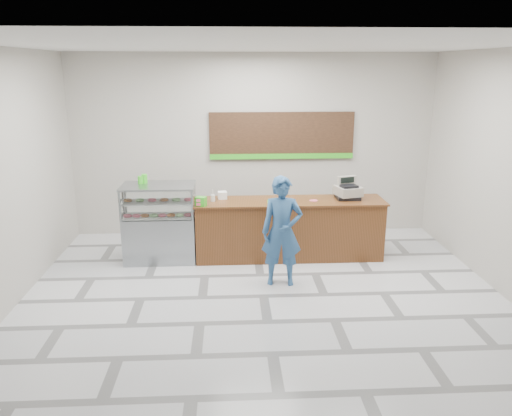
{
  "coord_description": "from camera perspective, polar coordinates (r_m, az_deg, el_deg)",
  "views": [
    {
      "loc": [
        -0.47,
        -6.65,
        3.24
      ],
      "look_at": [
        -0.06,
        0.9,
        1.09
      ],
      "focal_mm": 35.0,
      "sensor_mm": 36.0,
      "label": 1
    }
  ],
  "objects": [
    {
      "name": "floor",
      "position": [
        7.41,
        0.88,
        -10.03
      ],
      "size": [
        7.0,
        7.0,
        0.0
      ],
      "primitive_type": "plane",
      "color": "silver",
      "rests_on": "ground"
    },
    {
      "name": "back_wall",
      "position": [
        9.77,
        -0.3,
        7.13
      ],
      "size": [
        7.0,
        0.0,
        7.0
      ],
      "primitive_type": "plane",
      "rotation": [
        1.57,
        0.0,
        0.0
      ],
      "color": "#B4AFA6",
      "rests_on": "floor"
    },
    {
      "name": "ceiling",
      "position": [
        6.67,
        1.01,
        18.14
      ],
      "size": [
        7.0,
        7.0,
        0.0
      ],
      "primitive_type": "plane",
      "rotation": [
        3.14,
        0.0,
        0.0
      ],
      "color": "silver",
      "rests_on": "back_wall"
    },
    {
      "name": "sales_counter",
      "position": [
        8.7,
        3.81,
        -2.39
      ],
      "size": [
        3.26,
        0.76,
        1.03
      ],
      "color": "brown",
      "rests_on": "floor"
    },
    {
      "name": "display_case",
      "position": [
        8.67,
        -10.91,
        -1.6
      ],
      "size": [
        1.22,
        0.72,
        1.33
      ],
      "color": "gray",
      "rests_on": "floor"
    },
    {
      "name": "menu_board",
      "position": [
        9.75,
        2.97,
        8.17
      ],
      "size": [
        2.8,
        0.06,
        0.9
      ],
      "color": "black",
      "rests_on": "back_wall"
    },
    {
      "name": "cash_register",
      "position": [
        8.77,
        10.43,
        1.98
      ],
      "size": [
        0.49,
        0.5,
        0.37
      ],
      "rotation": [
        0.0,
        0.0,
        0.27
      ],
      "color": "black",
      "rests_on": "sales_counter"
    },
    {
      "name": "card_terminal",
      "position": [
        8.73,
        11.28,
        1.06
      ],
      "size": [
        0.12,
        0.18,
        0.04
      ],
      "primitive_type": "cube",
      "rotation": [
        0.0,
        0.0,
        0.26
      ],
      "color": "black",
      "rests_on": "sales_counter"
    },
    {
      "name": "serving_tray",
      "position": [
        8.39,
        2.45,
        0.69
      ],
      "size": [
        0.34,
        0.26,
        0.02
      ],
      "rotation": [
        0.0,
        0.0,
        -0.07
      ],
      "color": "#36C417",
      "rests_on": "sales_counter"
    },
    {
      "name": "napkin_box",
      "position": [
        8.64,
        -3.86,
        1.47
      ],
      "size": [
        0.16,
        0.16,
        0.13
      ],
      "primitive_type": "cube",
      "rotation": [
        0.0,
        0.0,
        0.12
      ],
      "color": "white",
      "rests_on": "sales_counter"
    },
    {
      "name": "straw_cup",
      "position": [
        8.48,
        -4.95,
        1.14
      ],
      "size": [
        0.07,
        0.07,
        0.11
      ],
      "primitive_type": "cylinder",
      "color": "silver",
      "rests_on": "sales_counter"
    },
    {
      "name": "promo_box",
      "position": [
        8.22,
        -6.33,
        0.76
      ],
      "size": [
        0.2,
        0.17,
        0.15
      ],
      "primitive_type": "cube",
      "rotation": [
        0.0,
        0.0,
        -0.36
      ],
      "color": "green",
      "rests_on": "sales_counter"
    },
    {
      "name": "donut_decal",
      "position": [
        8.57,
        6.59,
        0.86
      ],
      "size": [
        0.14,
        0.14,
        0.0
      ],
      "primitive_type": "cylinder",
      "color": "#EC5874",
      "rests_on": "sales_counter"
    },
    {
      "name": "green_cup_left",
      "position": [
        8.63,
        -13.08,
        3.14
      ],
      "size": [
        0.08,
        0.08,
        0.13
      ],
      "primitive_type": "cylinder",
      "color": "green",
      "rests_on": "display_case"
    },
    {
      "name": "green_cup_right",
      "position": [
        8.67,
        -12.63,
        3.29
      ],
      "size": [
        0.1,
        0.1,
        0.15
      ],
      "primitive_type": "cylinder",
      "color": "green",
      "rests_on": "display_case"
    },
    {
      "name": "customer",
      "position": [
        7.53,
        2.98,
        -2.68
      ],
      "size": [
        0.65,
        0.45,
        1.69
      ],
      "primitive_type": "imported",
      "rotation": [
        0.0,
        0.0,
        -0.08
      ],
      "color": "#2A5282",
      "rests_on": "floor"
    }
  ]
}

